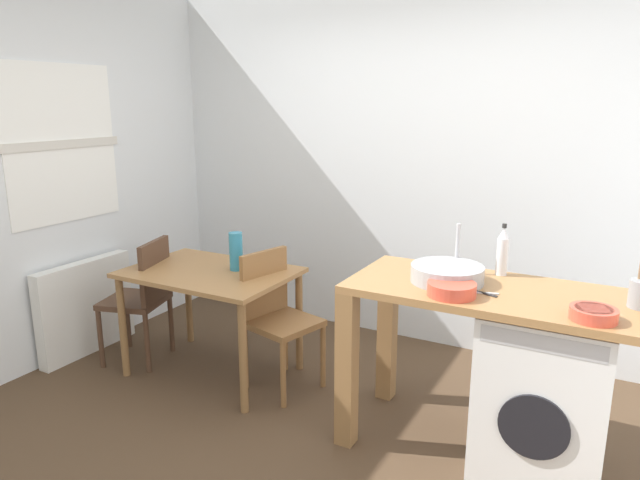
% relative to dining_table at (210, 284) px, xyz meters
% --- Properties ---
extents(ground_plane, '(5.46, 5.46, 0.00)m').
position_rel_dining_table_xyz_m(ground_plane, '(0.97, -0.48, -0.64)').
color(ground_plane, '#4C3826').
extents(wall_back, '(4.60, 0.10, 2.70)m').
position_rel_dining_table_xyz_m(wall_back, '(0.97, 1.27, 0.71)').
color(wall_back, silver).
rests_on(wall_back, ground_plane).
extents(wall_window_side, '(0.12, 3.80, 2.70)m').
position_rel_dining_table_xyz_m(wall_window_side, '(-1.17, -0.47, 0.71)').
color(wall_window_side, silver).
rests_on(wall_window_side, ground_plane).
extents(radiator, '(0.10, 0.80, 0.70)m').
position_rel_dining_table_xyz_m(radiator, '(-1.05, -0.18, -0.29)').
color(radiator, white).
rests_on(radiator, ground_plane).
extents(dining_table, '(1.10, 0.76, 0.74)m').
position_rel_dining_table_xyz_m(dining_table, '(0.00, 0.00, 0.00)').
color(dining_table, '#9E7042').
rests_on(dining_table, ground_plane).
extents(chair_person_seat, '(0.50, 0.50, 0.90)m').
position_rel_dining_table_xyz_m(chair_person_seat, '(-0.55, -0.08, -0.14)').
color(chair_person_seat, '#4C3323').
rests_on(chair_person_seat, ground_plane).
extents(chair_opposite, '(0.49, 0.49, 0.90)m').
position_rel_dining_table_xyz_m(chair_opposite, '(0.48, 0.07, -0.14)').
color(chair_opposite, olive).
rests_on(chair_opposite, ground_plane).
extents(kitchen_counter, '(1.50, 0.68, 0.92)m').
position_rel_dining_table_xyz_m(kitchen_counter, '(1.67, -0.03, 0.12)').
color(kitchen_counter, '#9E7042').
rests_on(kitchen_counter, ground_plane).
extents(washing_machine, '(0.60, 0.61, 0.86)m').
position_rel_dining_table_xyz_m(washing_machine, '(2.15, -0.04, -0.21)').
color(washing_machine, white).
rests_on(washing_machine, ground_plane).
extents(sink_basin, '(0.38, 0.38, 0.09)m').
position_rel_dining_table_xyz_m(sink_basin, '(1.62, -0.03, 0.32)').
color(sink_basin, '#9EA0A5').
rests_on(sink_basin, kitchen_counter).
extents(tap, '(0.02, 0.02, 0.28)m').
position_rel_dining_table_xyz_m(tap, '(1.62, 0.15, 0.42)').
color(tap, '#B2B2B7').
rests_on(tap, kitchen_counter).
extents(bottle_tall_green, '(0.06, 0.06, 0.29)m').
position_rel_dining_table_xyz_m(bottle_tall_green, '(1.84, 0.23, 0.41)').
color(bottle_tall_green, silver).
rests_on(bottle_tall_green, kitchen_counter).
extents(mixing_bowl, '(0.24, 0.24, 0.07)m').
position_rel_dining_table_xyz_m(mixing_bowl, '(1.70, -0.23, 0.31)').
color(mixing_bowl, '#D84C38').
rests_on(mixing_bowl, kitchen_counter).
extents(colander, '(0.20, 0.20, 0.06)m').
position_rel_dining_table_xyz_m(colander, '(2.33, -0.25, 0.31)').
color(colander, '#D84C38').
rests_on(colander, kitchen_counter).
extents(vase, '(0.09, 0.09, 0.26)m').
position_rel_dining_table_xyz_m(vase, '(0.15, 0.10, 0.23)').
color(vase, teal).
rests_on(vase, dining_table).
extents(scissors, '(0.15, 0.06, 0.01)m').
position_rel_dining_table_xyz_m(scissors, '(1.83, -0.13, 0.28)').
color(scissors, '#B2B2B7').
rests_on(scissors, kitchen_counter).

